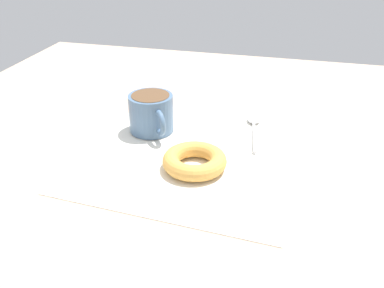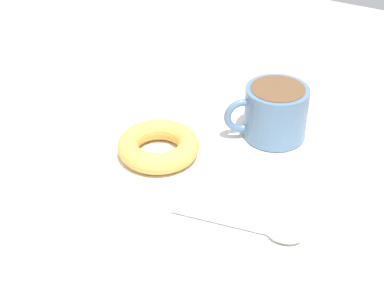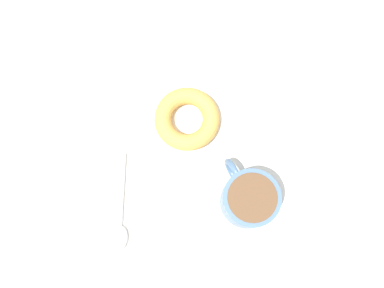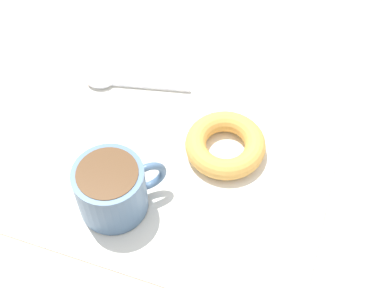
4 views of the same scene
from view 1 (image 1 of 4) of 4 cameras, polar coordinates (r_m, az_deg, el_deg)
ground_plane at (r=68.78cm, az=1.96°, el=-3.55°), size 120.00×120.00×2.00cm
napkin at (r=70.57cm, az=0.00°, el=-1.53°), size 37.23×37.23×0.30cm
coffee_cup at (r=77.16cm, az=-5.43°, el=4.21°), size 9.57×8.45×6.86cm
donut at (r=66.27cm, az=0.35°, el=-2.24°), size 10.02×10.02×2.62cm
spoon at (r=80.46cm, az=8.24°, el=2.61°), size 14.43×3.46×0.90cm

